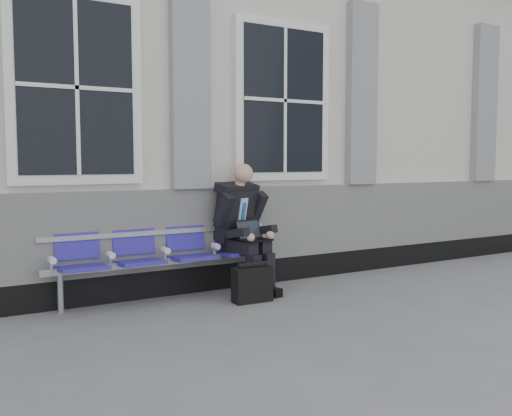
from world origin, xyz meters
TOP-DOWN VIEW (x-y plane):
  - ground at (0.00, 0.00)m, footprint 70.00×70.00m
  - station_building at (-0.02, 3.47)m, footprint 14.40×4.40m
  - bench at (-1.29, 1.32)m, footprint 2.60×0.47m
  - businessman at (-0.36, 1.19)m, footprint 0.65×0.87m
  - briefcase at (-0.51, 0.72)m, footprint 0.43×0.20m

SIDE VIEW (x-z plane):
  - ground at x=0.00m, z-range 0.00..0.00m
  - briefcase at x=-0.51m, z-range -0.02..0.42m
  - bench at x=-1.29m, z-range 0.10..1.01m
  - businessman at x=-0.36m, z-range 0.05..1.54m
  - station_building at x=-0.02m, z-range -0.02..4.47m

